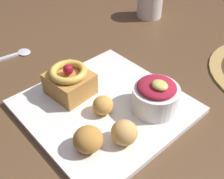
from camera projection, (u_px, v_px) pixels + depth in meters
The scene contains 9 objects.
dining_table at pixel (172, 119), 0.64m from camera, with size 1.55×1.13×0.73m.
front_plate at pixel (105, 106), 0.55m from camera, with size 0.30×0.30×0.01m, color white.
cake_slice at pixel (70, 81), 0.56m from camera, with size 0.09×0.09×0.07m.
berry_ramekin at pixel (157, 96), 0.52m from camera, with size 0.09×0.09×0.07m.
fritter_front at pixel (88, 139), 0.45m from camera, with size 0.05×0.05×0.04m, color #BC7F38.
fritter_middle at pixel (124, 133), 0.46m from camera, with size 0.05×0.05×0.04m, color tan.
fritter_back at pixel (103, 105), 0.52m from camera, with size 0.04×0.04×0.04m, color gold.
spoon at pixel (14, 55), 0.71m from camera, with size 0.04×0.13×0.00m.
coffee_mug at pixel (150, 3), 0.87m from camera, with size 0.08×0.08×0.09m, color silver.
Camera 1 is at (0.23, -0.40, 1.12)m, focal length 43.16 mm.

